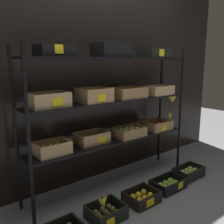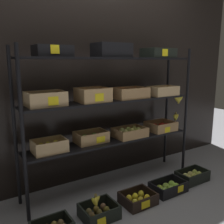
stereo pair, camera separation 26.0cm
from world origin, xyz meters
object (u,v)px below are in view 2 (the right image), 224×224
at_px(crate_ground_left_kiwi, 99,213).
at_px(banana_bunch_loose, 96,201).
at_px(crate_ground_lemon, 138,199).
at_px(crate_ground_apple_green, 168,188).
at_px(crate_ground_pear, 192,176).
at_px(display_rack, 114,101).

relative_size(crate_ground_left_kiwi, banana_bunch_loose, 2.72).
xyz_separation_m(crate_ground_lemon, banana_bunch_loose, (-0.46, 0.01, 0.13)).
bearing_deg(crate_ground_lemon, crate_ground_apple_green, 0.98).
height_order(crate_ground_pear, banana_bunch_loose, banana_bunch_loose).
height_order(crate_ground_apple_green, banana_bunch_loose, banana_bunch_loose).
bearing_deg(banana_bunch_loose, crate_ground_pear, 1.39).
xyz_separation_m(crate_ground_left_kiwi, crate_ground_pear, (1.24, 0.03, 0.01)).
distance_m(crate_ground_left_kiwi, crate_ground_lemon, 0.42).
height_order(display_rack, banana_bunch_loose, display_rack).
bearing_deg(display_rack, crate_ground_left_kiwi, -134.88).
relative_size(crate_ground_lemon, crate_ground_apple_green, 0.86).
distance_m(crate_ground_left_kiwi, crate_ground_pear, 1.24).
bearing_deg(banana_bunch_loose, crate_ground_apple_green, 0.08).
bearing_deg(display_rack, crate_ground_lemon, -92.20).
distance_m(display_rack, banana_bunch_loose, 1.01).
height_order(crate_ground_lemon, crate_ground_pear, crate_ground_pear).
distance_m(crate_ground_lemon, crate_ground_apple_green, 0.41).
bearing_deg(display_rack, crate_ground_pear, -27.56).
height_order(crate_ground_apple_green, crate_ground_pear, crate_ground_pear).
bearing_deg(crate_ground_apple_green, crate_ground_lemon, -179.02).
xyz_separation_m(display_rack, crate_ground_left_kiwi, (-0.44, -0.44, -0.89)).
relative_size(crate_ground_left_kiwi, crate_ground_apple_green, 0.85).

